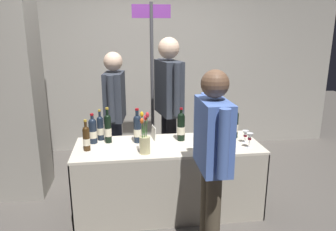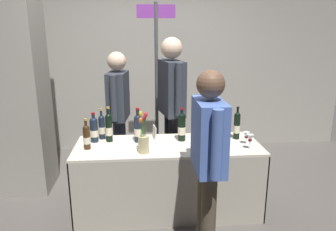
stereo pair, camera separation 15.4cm
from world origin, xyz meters
name	(u,v)px [view 1 (the left image)]	position (x,y,z in m)	size (l,w,h in m)	color
ground_plane	(168,209)	(0.00, 0.00, 0.00)	(12.00, 12.00, 0.00)	#514C47
back_partition	(151,51)	(0.00, 1.95, 1.52)	(5.85, 0.12, 3.04)	#9E998E
concrete_pillar	(7,50)	(-1.61, 0.64, 1.63)	(0.55, 0.55, 3.25)	gray
tasting_table	(168,165)	(0.00, 0.00, 0.50)	(1.84, 0.68, 0.72)	beige
featured_wine_bottle	(220,133)	(0.48, -0.16, 0.87)	(0.08, 0.08, 0.33)	#38230F
display_bottle_0	(137,128)	(-0.30, 0.11, 0.87)	(0.08, 0.08, 0.35)	#192333
display_bottle_1	(235,124)	(0.73, 0.12, 0.87)	(0.07, 0.07, 0.34)	black
display_bottle_2	(108,128)	(-0.59, 0.15, 0.88)	(0.07, 0.07, 0.36)	black
display_bottle_3	(181,126)	(0.15, 0.11, 0.87)	(0.08, 0.08, 0.34)	black
display_bottle_4	(86,138)	(-0.78, -0.05, 0.85)	(0.07, 0.07, 0.30)	#38230F
display_bottle_5	(93,130)	(-0.74, 0.15, 0.86)	(0.08, 0.08, 0.31)	#192333
display_bottle_6	(100,128)	(-0.67, 0.24, 0.86)	(0.07, 0.07, 0.32)	#192333
display_bottle_7	(202,128)	(0.34, 0.01, 0.88)	(0.07, 0.07, 0.36)	#192333
display_bottle_8	(210,127)	(0.44, 0.06, 0.86)	(0.07, 0.07, 0.32)	#38230F
wine_glass_near_vendor	(250,137)	(0.77, -0.19, 0.83)	(0.07, 0.07, 0.15)	silver
wine_glass_mid	(245,134)	(0.78, -0.05, 0.81)	(0.07, 0.07, 0.13)	silver
flower_vase	(145,141)	(-0.24, -0.20, 0.84)	(0.10, 0.10, 0.40)	tan
brochure_stand	(153,133)	(-0.13, 0.19, 0.79)	(0.16, 0.01, 0.14)	silver
vendor_presenter	(169,98)	(0.09, 0.63, 1.07)	(0.30, 0.63, 1.75)	black
vendor_assistant	(115,106)	(-0.53, 0.77, 0.95)	(0.26, 0.60, 1.59)	#2D3347
taster_foreground_right	(212,149)	(0.25, -0.70, 0.93)	(0.21, 0.62, 1.55)	#4C4233
booth_signpost	(152,73)	(-0.05, 1.11, 1.30)	(0.48, 0.04, 2.16)	#47474C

